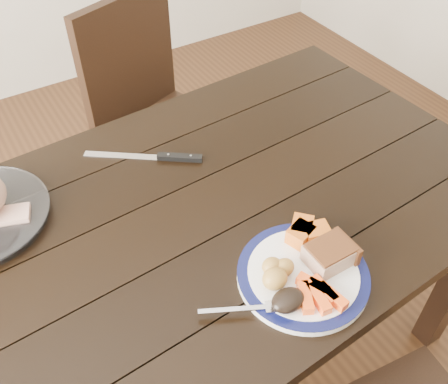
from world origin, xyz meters
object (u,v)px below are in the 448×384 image
carving_knife (165,157)px  dinner_plate (303,275)px  dining_table (193,240)px  fork (250,309)px  chair_far (154,111)px  pork_slice (329,255)px

carving_knife → dinner_plate: bearing=-45.2°
dining_table → fork: size_ratio=9.90×
chair_far → fork: chair_far is taller
dining_table → chair_far: size_ratio=1.77×
pork_slice → chair_far: bearing=86.3°
carving_knife → chair_far: bearing=106.0°
dinner_plate → pork_slice: pork_slice is taller
dinner_plate → carving_knife: 0.50m
fork → carving_knife: 0.52m
dining_table → carving_knife: carving_knife is taller
dinner_plate → carving_knife: dinner_plate is taller
chair_far → pork_slice: size_ratio=9.78×
dining_table → fork: fork is taller
dining_table → fork: (-0.03, -0.30, 0.11)m
dining_table → pork_slice: bearing=-59.1°
carving_knife → pork_slice: bearing=-38.5°
dinner_plate → fork: size_ratio=1.67×
dining_table → fork: 0.32m
chair_far → carving_knife: 0.60m
pork_slice → dining_table: bearing=120.9°
chair_far → carving_knife: bearing=49.7°
dining_table → carving_knife: 0.24m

